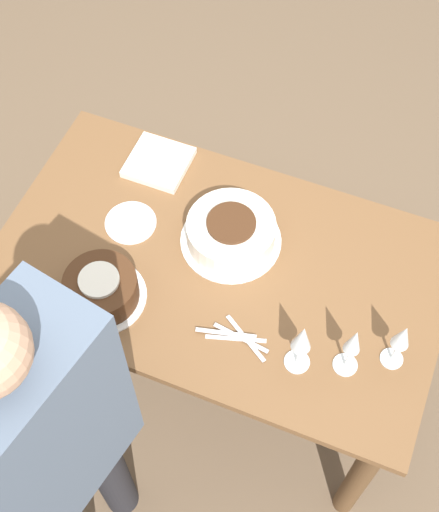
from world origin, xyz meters
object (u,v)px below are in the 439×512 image
at_px(person_cutting, 47,446).
at_px(wine_glass_extra, 402,338).
at_px(cake_front_chocolate, 101,289).
at_px(cake_center_white, 230,232).
at_px(wine_glass_near, 302,340).
at_px(wine_glass_far, 353,344).

bearing_deg(person_cutting, wine_glass_extra, -38.63).
height_order(cake_front_chocolate, person_cutting, person_cutting).
distance_m(cake_center_white, person_cutting, 0.81).
bearing_deg(wine_glass_near, cake_center_white, 136.33).
xyz_separation_m(wine_glass_far, wine_glass_extra, (0.11, 0.06, -0.01)).
bearing_deg(wine_glass_far, person_cutting, -137.76).
relative_size(cake_front_chocolate, person_cutting, 0.16).
relative_size(wine_glass_near, wine_glass_extra, 1.08).
bearing_deg(wine_glass_extra, wine_glass_near, -156.11).
bearing_deg(cake_center_white, wine_glass_far, -30.64).
distance_m(cake_front_chocolate, person_cutting, 0.51).
bearing_deg(cake_front_chocolate, cake_center_white, 49.84).
bearing_deg(cake_center_white, wine_glass_extra, -19.50).
relative_size(wine_glass_near, person_cutting, 0.14).
height_order(cake_center_white, wine_glass_far, wine_glass_far).
relative_size(cake_front_chocolate, wine_glass_far, 1.19).
xyz_separation_m(cake_center_white, wine_glass_near, (0.31, -0.30, 0.10)).
distance_m(cake_front_chocolate, wine_glass_far, 0.71).
relative_size(cake_center_white, wine_glass_far, 1.46).
bearing_deg(person_cutting, cake_front_chocolate, 25.29).
bearing_deg(wine_glass_near, wine_glass_far, 17.95).
bearing_deg(wine_glass_extra, wine_glass_far, -150.12).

